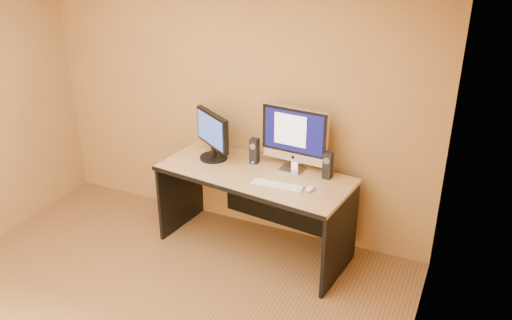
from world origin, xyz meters
name	(u,v)px	position (x,y,z in m)	size (l,w,h in m)	color
walls	(98,193)	(0.00, 0.00, 1.30)	(4.00, 4.00, 2.60)	olive
desk	(255,212)	(0.42, 1.57, 0.41)	(1.76, 0.77, 0.82)	tan
imac	(293,139)	(0.71, 1.77, 1.12)	(0.63, 0.23, 0.61)	silver
second_monitor	(213,136)	(-0.07, 1.69, 1.05)	(0.53, 0.26, 0.46)	black
speaker_left	(254,151)	(0.33, 1.77, 0.94)	(0.07, 0.08, 0.24)	black
speaker_right	(328,165)	(1.05, 1.75, 0.94)	(0.07, 0.08, 0.24)	black
keyboard	(277,185)	(0.70, 1.42, 0.83)	(0.47, 0.13, 0.02)	silver
mouse	(310,188)	(0.99, 1.46, 0.84)	(0.06, 0.11, 0.04)	white
cable_a	(301,167)	(0.76, 1.85, 0.82)	(0.01, 0.01, 0.24)	black
cable_b	(295,162)	(0.67, 1.94, 0.82)	(0.01, 0.01, 0.20)	black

